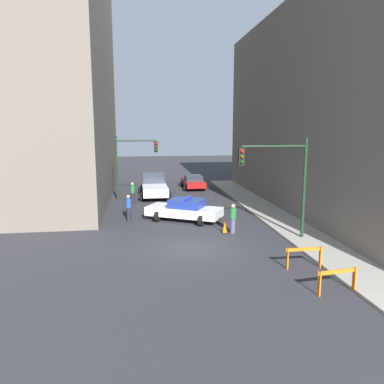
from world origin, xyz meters
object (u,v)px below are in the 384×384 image
Objects in this scene: pedestrian_crossing at (129,207)px; pedestrian_sidewalk at (233,218)px; parked_car_near at (193,182)px; traffic_light_near at (283,173)px; barrier_mid at (304,254)px; traffic_light_far at (130,158)px; white_truck at (154,186)px; traffic_cone at (225,227)px; pedestrian_corner at (133,193)px; police_car at (185,210)px; barrier_front at (337,277)px.

pedestrian_sidewalk is at bearing 128.32° from pedestrian_crossing.
pedestrian_sidewalk reaches higher than parked_car_near.
parked_car_near is (-2.17, 17.29, -2.86)m from traffic_light_near.
traffic_light_near is 3.25× the size of barrier_mid.
traffic_light_far is 0.96× the size of white_truck.
traffic_light_near reaches higher than traffic_cone.
parked_car_near is 6.61× the size of traffic_cone.
pedestrian_corner is (-1.78, -2.77, -0.04)m from white_truck.
barrier_mid is (3.98, -8.78, -0.11)m from police_car.
white_truck is at bearing -100.03° from pedestrian_corner.
traffic_light_near reaches higher than police_car.
parked_car_near reaches higher than traffic_cone.
pedestrian_sidewalk is (5.69, -9.19, 0.00)m from pedestrian_corner.
pedestrian_corner reaches higher than police_car.
pedestrian_crossing is at bearing 122.83° from barrier_front.
white_truck reaches higher than barrier_front.
pedestrian_sidewalk reaches higher than barrier_mid.
traffic_cone is (-2.63, 1.71, -3.21)m from traffic_light_near.
parked_car_near is at bearing 97.16° from traffic_light_near.
police_car is 6.90m from pedestrian_corner.
traffic_cone is at bearing 142.62° from pedestrian_corner.
traffic_light_near is 4.96m from barrier_mid.
traffic_light_far is at bearing 122.61° from traffic_light_near.
traffic_light_near is at bearing -84.13° from parked_car_near.
barrier_mid is (1.65, -5.62, -0.24)m from pedestrian_sidewalk.
police_car is at bearing 121.29° from traffic_cone.
pedestrian_corner is 10.53m from traffic_cone.
pedestrian_corner is (-7.88, 10.82, -2.67)m from traffic_light_near.
parked_car_near is 15.59m from traffic_cone.
pedestrian_crossing is 11.96m from barrier_mid.
police_car is 3.57m from pedestrian_crossing.
pedestrian_crossing is at bearing 146.17° from traffic_cone.
pedestrian_corner and pedestrian_sidewalk have the same top height.
traffic_light_near reaches higher than pedestrian_crossing.
barrier_front is 2.43× the size of traffic_cone.
traffic_light_near is at bearing -57.39° from traffic_light_far.
pedestrian_crossing is at bearing -104.04° from white_truck.
police_car reaches higher than parked_car_near.
parked_car_near is at bearing 88.32° from traffic_cone.
barrier_front is (1.75, -23.75, -0.06)m from parked_car_near.
parked_car_near is (5.86, 4.73, -2.72)m from traffic_light_far.
traffic_cone is at bearing -66.24° from pedestrian_sidewalk.
parked_car_near is at bearing -147.10° from pedestrian_sidewalk.
pedestrian_corner is (-3.36, 6.02, 0.14)m from police_car.
barrier_mid is (5.56, -17.57, -0.29)m from white_truck.
pedestrian_sidewalk reaches higher than police_car.
traffic_light_far is 12.50m from traffic_cone.
barrier_mid is at bearing -86.88° from parked_car_near.
white_truck is 18.43m from barrier_mid.
traffic_light_near is 7.16m from police_car.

